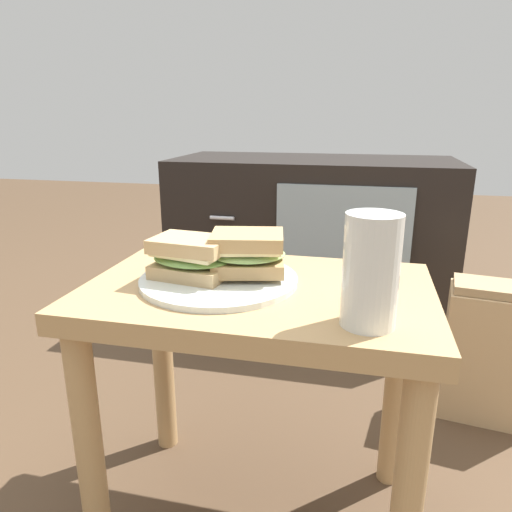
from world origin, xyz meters
TOP-DOWN VIEW (x-y plane):
  - ground_plane at (0.00, 0.00)m, footprint 8.00×8.00m
  - side_table at (0.00, 0.00)m, footprint 0.56×0.36m
  - tv_cabinet at (-0.02, 0.95)m, footprint 0.96×0.46m
  - plate at (-0.07, 0.00)m, footprint 0.26×0.26m
  - sandwich_front at (-0.11, -0.01)m, footprint 0.14×0.11m
  - sandwich_back at (-0.02, 0.02)m, footprint 0.15×0.13m
  - beer_glass at (0.17, -0.11)m, footprint 0.07×0.07m
  - paper_bag at (0.48, 0.43)m, footprint 0.23×0.17m

SIDE VIEW (x-z plane):
  - ground_plane at x=0.00m, z-range 0.00..0.00m
  - paper_bag at x=0.48m, z-range 0.00..0.34m
  - tv_cabinet at x=-0.02m, z-range 0.00..0.58m
  - side_table at x=0.00m, z-range 0.14..0.60m
  - plate at x=-0.07m, z-range 0.46..0.47m
  - sandwich_front at x=-0.11m, z-range 0.47..0.54m
  - sandwich_back at x=-0.02m, z-range 0.48..0.54m
  - beer_glass at x=0.17m, z-range 0.46..0.61m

